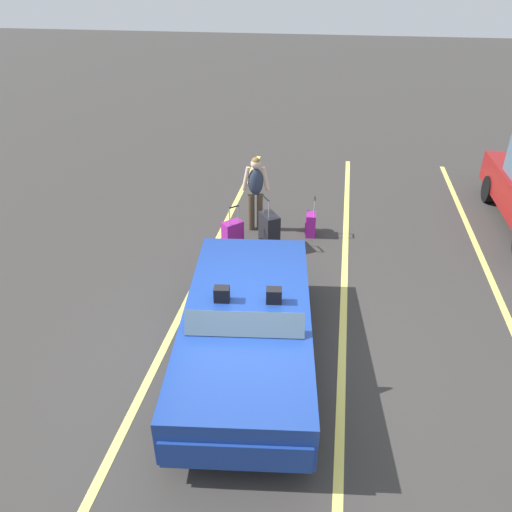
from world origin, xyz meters
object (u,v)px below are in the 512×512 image
at_px(suitcase_small_carryon, 311,224).
at_px(traveler_person, 256,190).
at_px(suitcase_large_black, 269,231).
at_px(convertible_car, 246,339).
at_px(suitcase_medium_bright, 233,236).

relative_size(suitcase_small_carryon, traveler_person, 0.53).
height_order(suitcase_large_black, suitcase_small_carryon, suitcase_large_black).
distance_m(convertible_car, suitcase_medium_bright, 3.59).
height_order(convertible_car, suitcase_medium_bright, convertible_car).
height_order(suitcase_large_black, traveler_person, traveler_person).
height_order(convertible_car, suitcase_large_black, convertible_car).
bearing_deg(convertible_car, traveler_person, -178.98).
xyz_separation_m(convertible_car, suitcase_small_carryon, (-4.35, 0.59, -0.34)).
bearing_deg(traveler_person, suitcase_medium_bright, -29.62).
distance_m(suitcase_large_black, traveler_person, 1.03).
xyz_separation_m(suitcase_large_black, suitcase_medium_bright, (0.22, -0.72, -0.06)).
bearing_deg(suitcase_medium_bright, suitcase_large_black, -119.35).
distance_m(convertible_car, traveler_person, 4.49).
xyz_separation_m(convertible_car, traveler_person, (-4.44, -0.62, 0.34)).
distance_m(suitcase_medium_bright, traveler_person, 1.20).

